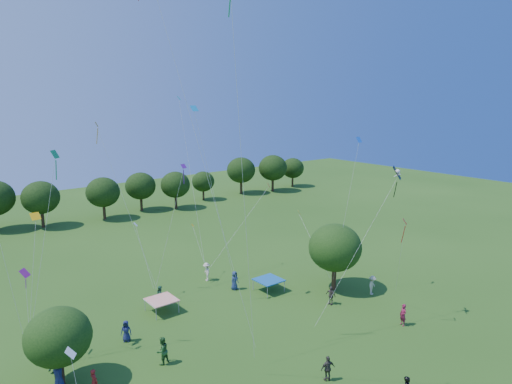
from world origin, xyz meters
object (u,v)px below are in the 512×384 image
at_px(tent_red_stripe, 162,300).
at_px(pirate_kite, 396,176).
at_px(tent_blue, 269,280).
at_px(near_tree_north, 58,337).
at_px(red_high_kite, 163,20).
at_px(near_tree_east, 335,248).

bearing_deg(tent_red_stripe, pirate_kite, -42.91).
xyz_separation_m(tent_blue, pirate_kite, (3.71, -9.94, 10.39)).
relative_size(near_tree_north, red_high_kite, 0.20).
relative_size(near_tree_north, near_tree_east, 0.81).
distance_m(near_tree_north, pirate_kite, 24.90).
height_order(tent_red_stripe, tent_blue, same).
bearing_deg(pirate_kite, red_high_kite, 160.32).
relative_size(near_tree_east, red_high_kite, 0.24).
relative_size(tent_red_stripe, pirate_kite, 0.20).
xyz_separation_m(near_tree_north, pirate_kite, (22.33, -7.28, 8.25)).
distance_m(tent_blue, red_high_kite, 23.98).
height_order(near_tree_north, red_high_kite, red_high_kite).
bearing_deg(tent_red_stripe, tent_blue, -13.59).
relative_size(pirate_kite, red_high_kite, 0.43).
relative_size(tent_red_stripe, tent_blue, 1.00).
bearing_deg(tent_blue, near_tree_north, -171.88).
bearing_deg(near_tree_north, pirate_kite, -18.06).
distance_m(tent_blue, pirate_kite, 14.85).
bearing_deg(tent_red_stripe, near_tree_north, -151.74).
bearing_deg(near_tree_north, red_high_kite, -14.25).
distance_m(near_tree_north, red_high_kite, 19.54).
xyz_separation_m(tent_red_stripe, red_high_kite, (-2.41, -6.66, 20.38)).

